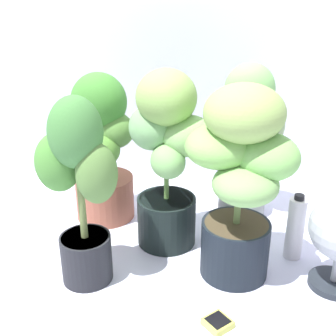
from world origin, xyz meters
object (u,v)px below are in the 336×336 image
(potted_plant_front_left, at_px, (78,183))
(potted_plant_back_right, at_px, (246,133))
(potted_plant_front_right, at_px, (241,173))
(hygrometer_box, at_px, (218,323))
(potted_plant_center, at_px, (167,153))
(nutrient_bottle, at_px, (295,228))
(potted_plant_back_left, at_px, (102,147))

(potted_plant_front_left, xyz_separation_m, potted_plant_back_right, (0.64, 0.54, 0.01))
(potted_plant_front_right, bearing_deg, hygrometer_box, -105.30)
(potted_plant_front_right, bearing_deg, potted_plant_center, 141.80)
(potted_plant_front_right, distance_m, nutrient_bottle, 0.40)
(potted_plant_front_left, distance_m, potted_plant_back_right, 0.84)
(hygrometer_box, bearing_deg, potted_plant_front_right, -144.21)
(potted_plant_front_left, relative_size, potted_plant_back_left, 1.02)
(nutrient_bottle, bearing_deg, potted_plant_front_right, -153.58)
(potted_plant_center, bearing_deg, hygrometer_box, -69.16)
(potted_plant_back_right, height_order, potted_plant_back_left, potted_plant_back_right)
(potted_plant_back_right, distance_m, nutrient_bottle, 0.49)
(potted_plant_front_right, xyz_separation_m, potted_plant_back_right, (0.08, 0.49, -0.02))
(potted_plant_front_left, bearing_deg, hygrometer_box, -25.61)
(hygrometer_box, relative_size, nutrient_bottle, 0.40)
(potted_plant_front_right, distance_m, potted_plant_back_left, 0.71)
(potted_plant_back_left, relative_size, nutrient_bottle, 2.45)
(nutrient_bottle, bearing_deg, potted_plant_back_left, 160.35)
(nutrient_bottle, bearing_deg, hygrometer_box, -128.72)
(potted_plant_back_left, distance_m, hygrometer_box, 0.92)
(potted_plant_back_right, xyz_separation_m, hygrometer_box, (-0.16, -0.77, -0.39))
(potted_plant_front_left, distance_m, potted_plant_back_left, 0.47)
(potted_plant_front_right, bearing_deg, potted_plant_front_left, -174.55)
(potted_plant_front_left, xyz_separation_m, nutrient_bottle, (0.81, 0.18, -0.26))
(potted_plant_back_left, relative_size, hygrometer_box, 6.10)
(potted_plant_front_right, relative_size, potted_plant_back_left, 1.07)
(potted_plant_front_left, height_order, potted_plant_back_left, potted_plant_front_left)
(potted_plant_center, bearing_deg, potted_plant_front_left, -138.27)
(potted_plant_back_right, height_order, nutrient_bottle, potted_plant_back_right)
(hygrometer_box, distance_m, nutrient_bottle, 0.54)
(potted_plant_front_right, relative_size, hygrometer_box, 6.50)
(potted_plant_front_left, height_order, nutrient_bottle, potted_plant_front_left)
(potted_plant_front_right, relative_size, nutrient_bottle, 2.61)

